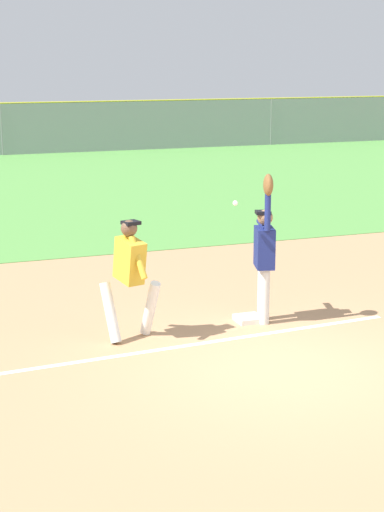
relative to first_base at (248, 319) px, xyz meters
name	(u,v)px	position (x,y,z in m)	size (l,w,h in m)	color
ground_plane	(282,367)	(-0.38, -1.91, -0.04)	(76.74, 76.74, 0.00)	tan
outfield_grass	(46,187)	(-0.38, 14.46, -0.04)	(48.91, 18.95, 0.01)	#549342
first_base	(248,319)	(0.00, 0.00, 0.00)	(0.38, 0.38, 0.08)	white
fielder	(265,250)	(0.20, -0.11, 1.08)	(0.38, 0.89, 2.28)	silver
runner	(130,271)	(-1.90, -0.17, 0.96)	(0.84, 0.83, 1.72)	white
baseball	(235,203)	(-0.38, -0.32, 1.85)	(0.07, 0.07, 0.07)	white
outfield_fence	(2,129)	(-0.38, 23.94, 1.04)	(48.99, 0.08, 2.15)	#93999E
parked_car_white	(77,131)	(3.38, 26.61, 0.63)	(4.59, 2.51, 1.25)	white
parked_car_black	(177,129)	(8.05, 26.20, 0.63)	(4.46, 2.24, 1.25)	black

